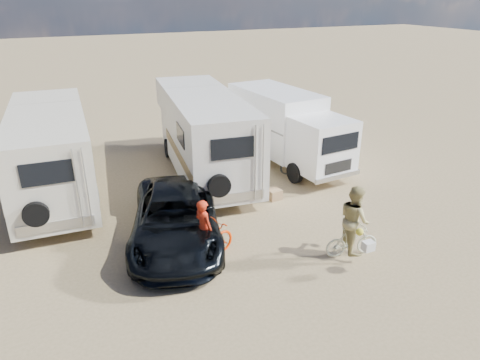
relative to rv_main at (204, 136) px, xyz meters
name	(u,v)px	position (x,y,z in m)	size (l,w,h in m)	color
ground	(283,263)	(-0.28, -6.69, -1.56)	(140.00, 140.00, 0.00)	tan
rv_main	(204,136)	(0.00, 0.00, 0.00)	(2.42, 7.70, 3.13)	white
rv_left	(52,155)	(-5.40, 0.24, -0.08)	(2.38, 7.34, 2.97)	beige
box_truck	(288,129)	(3.52, -0.25, -0.12)	(2.13, 6.30, 2.88)	white
dark_suv	(176,218)	(-2.49, -4.46, -0.83)	(2.42, 5.25, 1.46)	black
bike_man	(204,244)	(-2.12, -5.72, -1.06)	(0.67, 1.91, 1.00)	#E53200
bike_woman	(352,241)	(1.58, -7.12, -1.12)	(0.41, 1.47, 0.88)	beige
rider_man	(204,234)	(-2.12, -5.72, -0.77)	(0.58, 0.38, 1.59)	red
rider_woman	(354,225)	(1.58, -7.12, -0.63)	(0.90, 0.70, 1.86)	tan
bike_parked	(300,160)	(3.49, -1.38, -1.08)	(0.65, 1.85, 0.97)	#282A27
cooler	(193,205)	(-1.48, -2.84, -1.34)	(0.57, 0.41, 0.45)	#1D5A90
crate	(274,194)	(1.37, -3.14, -1.39)	(0.44, 0.44, 0.35)	#97744F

